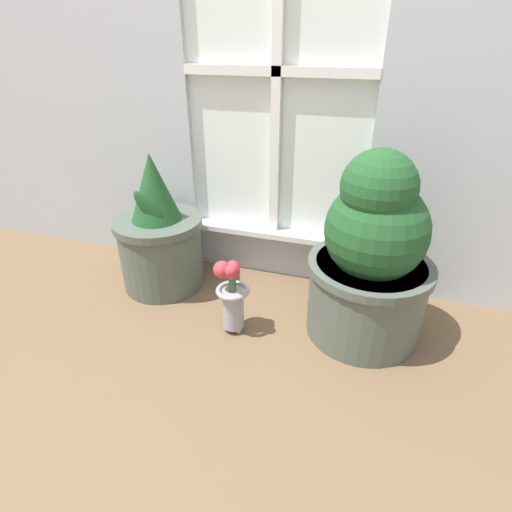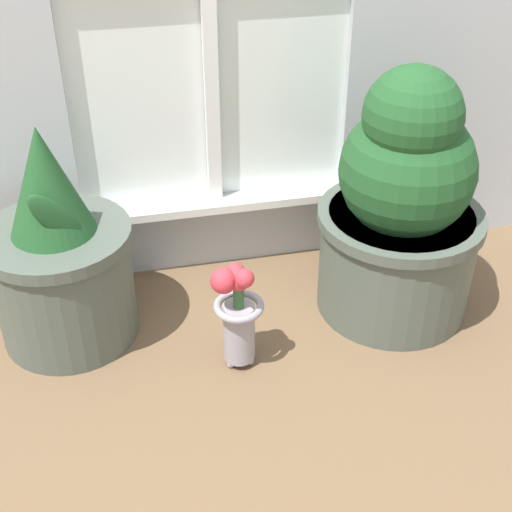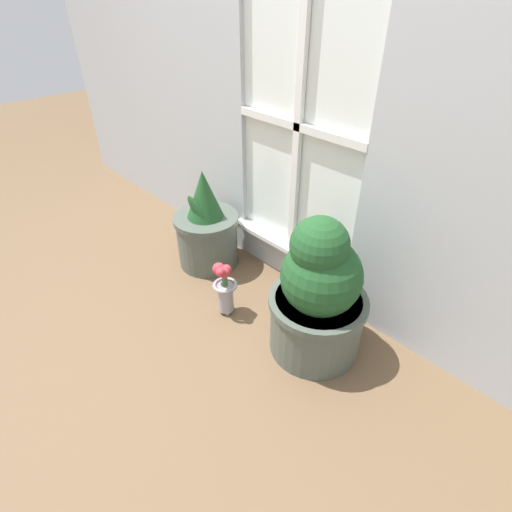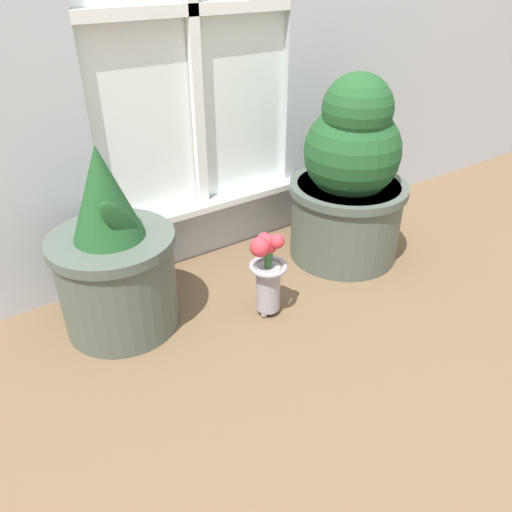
{
  "view_description": "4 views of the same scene",
  "coord_description": "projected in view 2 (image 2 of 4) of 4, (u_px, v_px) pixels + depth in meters",
  "views": [
    {
      "loc": [
        0.4,
        -0.99,
        0.95
      ],
      "look_at": [
        0.04,
        0.17,
        0.28
      ],
      "focal_mm": 28.0,
      "sensor_mm": 36.0,
      "label": 1
    },
    {
      "loc": [
        -0.27,
        -1.19,
        1.2
      ],
      "look_at": [
        0.04,
        0.18,
        0.25
      ],
      "focal_mm": 50.0,
      "sensor_mm": 36.0,
      "label": 2
    },
    {
      "loc": [
        1.14,
        -0.83,
        1.4
      ],
      "look_at": [
        0.03,
        0.24,
        0.3
      ],
      "focal_mm": 28.0,
      "sensor_mm": 36.0,
      "label": 3
    },
    {
      "loc": [
        -0.77,
        -0.94,
        0.99
      ],
      "look_at": [
        -0.02,
        0.17,
        0.17
      ],
      "focal_mm": 35.0,
      "sensor_mm": 36.0,
      "label": 4
    }
  ],
  "objects": [
    {
      "name": "flower_vase",
      "position": [
        237.0,
        311.0,
        1.66
      ],
      "size": [
        0.12,
        0.12,
        0.29
      ],
      "color": "#99939E",
      "rests_on": "ground_plane"
    },
    {
      "name": "potted_plant_right",
      "position": [
        402.0,
        209.0,
        1.77
      ],
      "size": [
        0.42,
        0.42,
        0.67
      ],
      "color": "#4C564C",
      "rests_on": "ground_plane"
    },
    {
      "name": "potted_plant_left",
      "position": [
        60.0,
        259.0,
        1.72
      ],
      "size": [
        0.36,
        0.36,
        0.57
      ],
      "color": "#4C564C",
      "rests_on": "ground_plane"
    },
    {
      "name": "ground_plane",
      "position": [
        257.0,
        386.0,
        1.68
      ],
      "size": [
        10.0,
        10.0,
        0.0
      ],
      "primitive_type": "plane",
      "color": "brown"
    }
  ]
}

